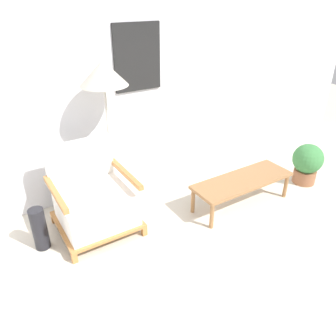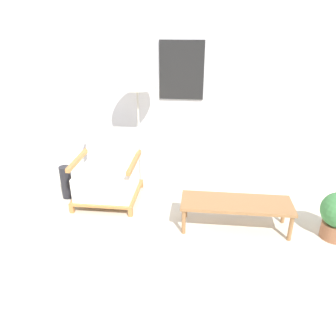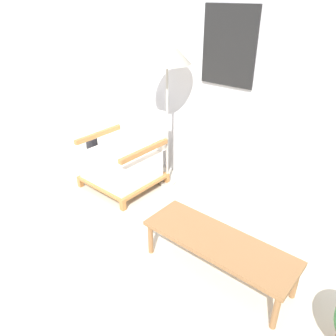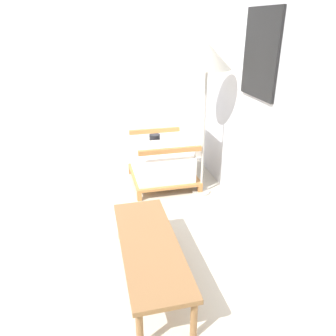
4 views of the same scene
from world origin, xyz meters
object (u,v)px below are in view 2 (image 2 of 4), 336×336
object	(u,v)px
armchair	(108,177)
vase	(66,182)
coffee_table	(236,205)
floor_lamp	(137,81)

from	to	relation	value
armchair	vase	world-z (taller)	armchair
armchair	vase	bearing A→B (deg)	-178.26
vase	coffee_table	bearing A→B (deg)	-12.40
floor_lamp	vase	world-z (taller)	floor_lamp
armchair	floor_lamp	size ratio (longest dim) A/B	0.54
floor_lamp	vase	distance (m)	1.58
floor_lamp	coffee_table	bearing A→B (deg)	-34.00
floor_lamp	vase	xyz separation A→B (m)	(-0.91, -0.35, -1.24)
armchair	floor_lamp	bearing A→B (deg)	43.68
coffee_table	vase	size ratio (longest dim) A/B	2.76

